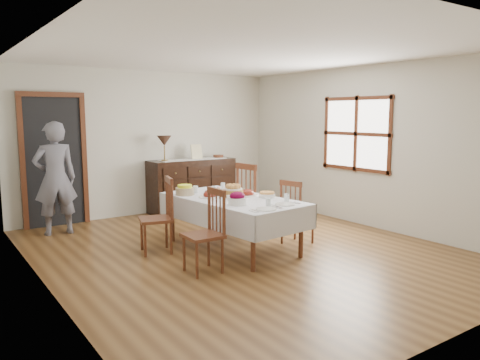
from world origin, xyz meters
TOP-DOWN VIEW (x-y plane):
  - ground at (0.00, 0.00)m, footprint 6.00×6.00m
  - room_shell at (-0.15, 0.42)m, footprint 5.02×6.02m
  - dining_table at (-0.08, 0.16)m, footprint 1.24×2.15m
  - chair_left_near at (-0.84, -0.43)m, footprint 0.42×0.42m
  - chair_left_far at (-0.95, 0.60)m, footprint 0.51×0.51m
  - chair_right_near at (0.78, -0.15)m, footprint 0.45×0.45m
  - chair_right_far at (0.60, 0.61)m, footprint 0.50×0.50m
  - sideboard at (0.71, 2.72)m, footprint 1.64×0.59m
  - person at (-1.84, 2.36)m, footprint 0.59×0.39m
  - bread_basket at (-0.04, 0.20)m, footprint 0.28×0.28m
  - egg_basket at (-0.13, 0.54)m, footprint 0.26×0.26m
  - ham_platter_a at (-0.31, 0.37)m, footprint 0.31×0.31m
  - ham_platter_b at (0.18, 0.18)m, footprint 0.28×0.28m
  - beet_bowl at (-0.29, -0.26)m, footprint 0.23×0.23m
  - carrot_bowl at (0.19, 0.58)m, footprint 0.22×0.22m
  - pineapple_bowl at (-0.49, 0.74)m, footprint 0.26×0.26m
  - casserole_dish at (0.33, -0.07)m, footprint 0.22×0.22m
  - butter_dish at (-0.17, 0.01)m, footprint 0.15×0.10m
  - setting_left at (-0.14, -0.66)m, footprint 0.43×0.31m
  - setting_right at (0.24, -0.56)m, footprint 0.43×0.31m
  - glass_far_a at (-0.29, 0.79)m, footprint 0.07×0.07m
  - glass_far_b at (0.22, 0.87)m, footprint 0.06×0.06m
  - runner at (0.71, 2.68)m, footprint 1.30×0.35m
  - table_lamp at (0.14, 2.68)m, footprint 0.26×0.26m
  - picture_frame at (0.80, 2.69)m, footprint 0.22×0.08m
  - deco_bowl at (1.29, 2.70)m, footprint 0.20×0.20m

SIDE VIEW (x-z plane):
  - ground at x=0.00m, z-range 0.00..0.00m
  - chair_right_near at x=0.78m, z-range 0.01..0.92m
  - chair_left_near at x=-0.84m, z-range 0.01..0.98m
  - sideboard at x=0.71m, z-range 0.00..0.98m
  - chair_left_far at x=-0.95m, z-range 0.01..1.01m
  - chair_right_far at x=0.60m, z-range 0.01..1.11m
  - dining_table at x=-0.08m, z-range 0.27..0.97m
  - setting_left at x=-0.14m, z-range 0.68..0.78m
  - setting_right at x=0.24m, z-range 0.68..0.78m
  - ham_platter_a at x=-0.31m, z-range 0.68..0.79m
  - ham_platter_b at x=0.18m, z-range 0.68..0.79m
  - egg_basket at x=-0.13m, z-range 0.69..0.79m
  - butter_dish at x=-0.17m, z-range 0.71..0.78m
  - casserole_dish at x=0.33m, z-range 0.70..0.78m
  - carrot_bowl at x=0.19m, z-range 0.70..0.80m
  - glass_far_b at x=0.22m, z-range 0.71..0.80m
  - glass_far_a at x=-0.29m, z-range 0.71..0.81m
  - pineapple_bowl at x=-0.49m, z-range 0.70..0.84m
  - beet_bowl at x=-0.29m, z-range 0.70..0.86m
  - bread_basket at x=-0.04m, z-range 0.70..0.88m
  - person at x=-1.84m, z-range 0.00..1.84m
  - runner at x=0.71m, z-range 0.98..0.99m
  - deco_bowl at x=1.29m, z-range 0.98..1.04m
  - picture_frame at x=0.80m, z-range 0.98..1.26m
  - table_lamp at x=0.14m, z-range 1.11..1.57m
  - room_shell at x=-0.15m, z-range 0.32..2.97m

